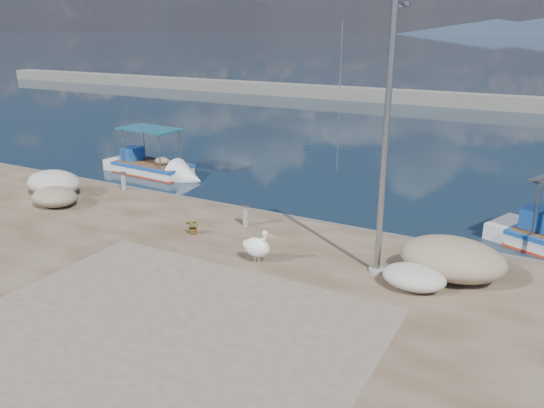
{
  "coord_description": "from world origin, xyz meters",
  "views": [
    {
      "loc": [
        7.94,
        -10.73,
        6.82
      ],
      "look_at": [
        0.0,
        3.8,
        1.3
      ],
      "focal_mm": 35.0,
      "sensor_mm": 36.0,
      "label": 1
    }
  ],
  "objects": [
    {
      "name": "net_pile_c",
      "position": [
        5.98,
        2.77,
        1.04
      ],
      "size": [
        2.74,
        1.96,
        1.08
      ],
      "primitive_type": "ellipsoid",
      "color": "#BCA88B",
      "rests_on": "quay"
    },
    {
      "name": "net_pile_a",
      "position": [
        -9.35,
        2.84,
        0.98
      ],
      "size": [
        2.35,
        1.71,
        0.96
      ],
      "primitive_type": "ellipsoid",
      "color": "silver",
      "rests_on": "quay"
    },
    {
      "name": "boat_left",
      "position": [
        -9.34,
        8.59,
        0.2
      ],
      "size": [
        5.55,
        2.17,
        2.62
      ],
      "rotation": [
        0.0,
        0.0,
        -0.07
      ],
      "color": "white",
      "rests_on": "ground"
    },
    {
      "name": "quay",
      "position": [
        0.0,
        -6.0,
        0.25
      ],
      "size": [
        44.0,
        22.0,
        0.5
      ],
      "primitive_type": "cube",
      "color": "#4D3721",
      "rests_on": "ground"
    },
    {
      "name": "bollard_near",
      "position": [
        -0.81,
        3.45,
        0.91
      ],
      "size": [
        0.25,
        0.25,
        0.75
      ],
      "color": "gray",
      "rests_on": "quay"
    },
    {
      "name": "bollard_far",
      "position": [
        -7.35,
        4.6,
        0.9
      ],
      "size": [
        0.24,
        0.24,
        0.74
      ],
      "color": "gray",
      "rests_on": "quay"
    },
    {
      "name": "pelican",
      "position": [
        1.0,
        1.11,
        0.98
      ],
      "size": [
        1.05,
        0.53,
        1.02
      ],
      "rotation": [
        0.0,
        0.0,
        -0.07
      ],
      "color": "tan",
      "rests_on": "quay"
    },
    {
      "name": "potted_plant",
      "position": [
        -1.91,
        2.01,
        0.75
      ],
      "size": [
        0.49,
        0.44,
        0.5
      ],
      "primitive_type": "imported",
      "rotation": [
        0.0,
        0.0,
        -0.1
      ],
      "color": "#33722D",
      "rests_on": "quay"
    },
    {
      "name": "net_pile_b",
      "position": [
        -8.14,
        1.84,
        0.85
      ],
      "size": [
        1.82,
        1.41,
        0.71
      ],
      "primitive_type": "ellipsoid",
      "color": "#BCA88B",
      "rests_on": "quay"
    },
    {
      "name": "ground",
      "position": [
        0.0,
        0.0,
        0.0
      ],
      "size": [
        1400.0,
        1400.0,
        0.0
      ],
      "primitive_type": "plane",
      "color": "#162635",
      "rests_on": "ground"
    },
    {
      "name": "lamp_post",
      "position": [
        4.15,
        2.17,
        3.8
      ],
      "size": [
        0.44,
        0.96,
        7.0
      ],
      "color": "gray",
      "rests_on": "quay"
    },
    {
      "name": "net_pile_d",
      "position": [
        5.27,
        1.68,
        0.8
      ],
      "size": [
        1.61,
        1.21,
        0.6
      ],
      "primitive_type": "ellipsoid",
      "color": "silver",
      "rests_on": "quay"
    },
    {
      "name": "breakwater",
      "position": [
        -0.0,
        40.0,
        0.6
      ],
      "size": [
        120.0,
        2.2,
        7.5
      ],
      "color": "gray",
      "rests_on": "ground"
    },
    {
      "name": "quay_patch",
      "position": [
        1.0,
        -3.0,
        0.5
      ],
      "size": [
        9.0,
        7.0,
        0.01
      ],
      "primitive_type": "cube",
      "color": "gray",
      "rests_on": "quay"
    }
  ]
}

